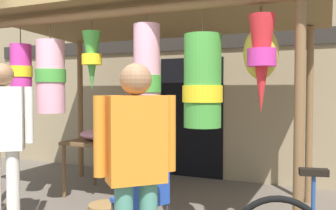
% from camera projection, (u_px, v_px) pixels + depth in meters
% --- Properties ---
extents(shop_facade, '(9.45, 0.29, 3.63)m').
position_uv_depth(shop_facade, '(196.00, 70.00, 6.24)').
color(shop_facade, '#9E8966').
rests_on(shop_facade, ground_plane).
extents(market_stall_canopy, '(4.12, 2.24, 2.51)m').
position_uv_depth(market_stall_canopy, '(150.00, 35.00, 4.38)').
color(market_stall_canopy, brown).
rests_on(market_stall_canopy, ground_plane).
extents(display_table, '(1.17, 0.81, 0.76)m').
position_uv_depth(display_table, '(112.00, 146.00, 5.09)').
color(display_table, brown).
rests_on(display_table, ground_plane).
extents(flower_heap_on_table, '(0.83, 0.58, 0.16)m').
position_uv_depth(flower_heap_on_table, '(108.00, 135.00, 5.10)').
color(flower_heap_on_table, pink).
rests_on(flower_heap_on_table, display_table).
extents(folding_chair, '(0.54, 0.54, 0.84)m').
position_uv_depth(folding_chair, '(144.00, 196.00, 3.34)').
color(folding_chair, '#2347A8').
rests_on(folding_chair, ground_plane).
extents(vendor_in_orange, '(0.45, 0.44, 1.65)m').
position_uv_depth(vendor_in_orange, '(136.00, 160.00, 2.58)').
color(vendor_in_orange, '#4C8E7A').
rests_on(vendor_in_orange, ground_plane).
extents(customer_foreground, '(0.49, 0.42, 1.73)m').
position_uv_depth(customer_foreground, '(3.00, 133.00, 3.70)').
color(customer_foreground, silver).
rests_on(customer_foreground, ground_plane).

